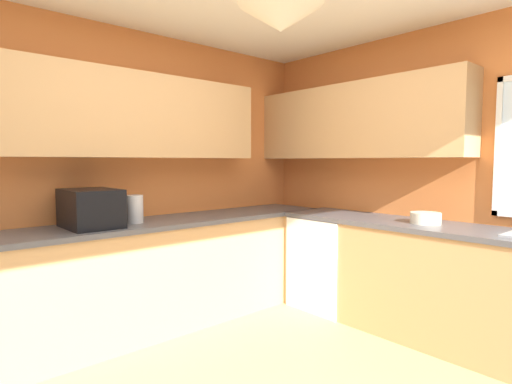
# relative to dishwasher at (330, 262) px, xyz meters

# --- Properties ---
(room_shell) EXTENTS (3.98, 4.09, 2.62)m
(room_shell) POSITION_rel_dishwasher_xyz_m (0.16, -1.04, 1.40)
(room_shell) COLOR #D17238
(room_shell) RESTS_ON ground_plane
(counter_run_left) EXTENTS (0.65, 3.70, 0.92)m
(counter_run_left) POSITION_rel_dishwasher_xyz_m (-0.66, -1.65, 0.02)
(counter_run_left) COLOR tan
(counter_run_left) RESTS_ON ground_plane
(counter_run_back) EXTENTS (3.07, 0.65, 0.92)m
(counter_run_back) POSITION_rel_dishwasher_xyz_m (1.17, 0.03, 0.02)
(counter_run_back) COLOR tan
(counter_run_back) RESTS_ON ground_plane
(dishwasher) EXTENTS (0.60, 0.60, 0.87)m
(dishwasher) POSITION_rel_dishwasher_xyz_m (0.00, 0.00, 0.00)
(dishwasher) COLOR white
(dishwasher) RESTS_ON ground_plane
(microwave) EXTENTS (0.48, 0.36, 0.29)m
(microwave) POSITION_rel_dishwasher_xyz_m (-0.66, -2.05, 0.63)
(microwave) COLOR black
(microwave) RESTS_ON counter_run_left
(kettle) EXTENTS (0.13, 0.13, 0.23)m
(kettle) POSITION_rel_dishwasher_xyz_m (-0.64, -1.70, 0.60)
(kettle) COLOR #B7B7BC
(kettle) RESTS_ON counter_run_left
(bowl) EXTENTS (0.24, 0.24, 0.09)m
(bowl) POSITION_rel_dishwasher_xyz_m (0.93, 0.03, 0.53)
(bowl) COLOR beige
(bowl) RESTS_ON counter_run_back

